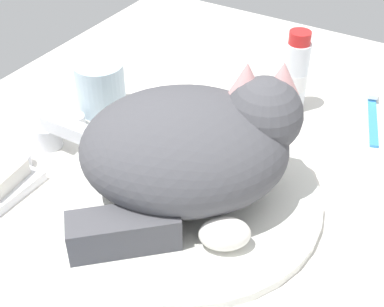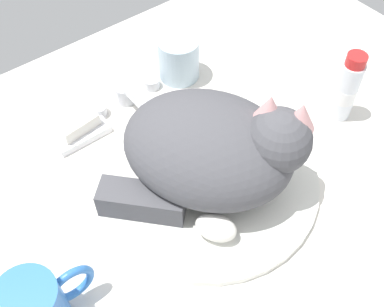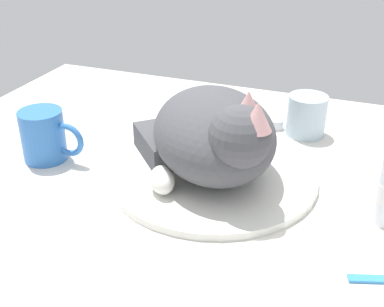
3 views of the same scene
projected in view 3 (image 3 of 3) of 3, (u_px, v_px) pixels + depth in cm
name	position (u px, v px, depth cm)	size (l,w,h in cm)	color
ground_plane	(213.00, 186.00, 80.27)	(110.00, 82.50, 3.00)	silver
sink_basin	(213.00, 174.00, 79.28)	(32.95, 32.95, 1.19)	silver
faucet	(247.00, 116.00, 95.22)	(13.57, 10.63, 5.23)	silver
cat	(215.00, 135.00, 74.83)	(30.15, 29.90, 15.97)	#4C4C51
coffee_mug	(45.00, 136.00, 83.07)	(11.46, 7.31, 8.75)	#3372C6
rinse_cup	(307.00, 115.00, 91.86)	(7.19, 7.19, 7.62)	silver
soap_dish	(197.00, 117.00, 99.21)	(9.00, 6.40, 1.20)	white
soap_bar	(197.00, 109.00, 98.42)	(6.49, 4.16, 2.13)	white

